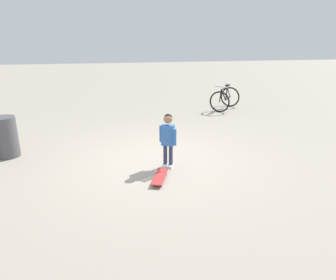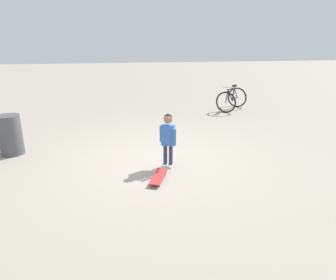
{
  "view_description": "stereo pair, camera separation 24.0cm",
  "coord_description": "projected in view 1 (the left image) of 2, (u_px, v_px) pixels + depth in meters",
  "views": [
    {
      "loc": [
        0.93,
        5.82,
        2.42
      ],
      "look_at": [
        -0.17,
        0.38,
        0.55
      ],
      "focal_mm": 32.82,
      "sensor_mm": 36.0,
      "label": 1
    },
    {
      "loc": [
        0.7,
        5.86,
        2.42
      ],
      "look_at": [
        -0.17,
        0.38,
        0.55
      ],
      "focal_mm": 32.82,
      "sensor_mm": 36.0,
      "label": 2
    }
  ],
  "objects": [
    {
      "name": "ground_plane",
      "position": [
        156.0,
        160.0,
        6.35
      ],
      "size": [
        50.0,
        50.0,
        0.0
      ],
      "primitive_type": "plane",
      "color": "#9E9384"
    },
    {
      "name": "child_person",
      "position": [
        168.0,
        135.0,
        5.82
      ],
      "size": [
        0.28,
        0.34,
        1.06
      ],
      "color": "#2D3351",
      "rests_on": "ground"
    },
    {
      "name": "skateboard",
      "position": [
        160.0,
        177.0,
        5.45
      ],
      "size": [
        0.42,
        0.71,
        0.07
      ],
      "color": "#B22D2D",
      "rests_on": "ground"
    },
    {
      "name": "bicycle_mid",
      "position": [
        225.0,
        99.0,
        10.65
      ],
      "size": [
        1.24,
        1.27,
        0.85
      ],
      "color": "black",
      "rests_on": "ground"
    },
    {
      "name": "trash_bin",
      "position": [
        6.0,
        137.0,
        6.42
      ],
      "size": [
        0.48,
        0.48,
        0.86
      ],
      "primitive_type": "cylinder",
      "color": "#4C4C51",
      "rests_on": "ground"
    }
  ]
}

